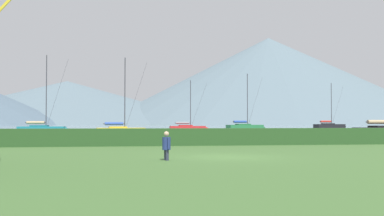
% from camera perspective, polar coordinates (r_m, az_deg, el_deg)
% --- Properties ---
extents(ground_plane, '(1000.00, 1000.00, 0.00)m').
position_cam_1_polar(ground_plane, '(21.54, 4.36, -6.18)').
color(ground_plane, '#3D602D').
extents(harbor_water, '(320.00, 246.00, 0.00)m').
position_cam_1_polar(harbor_water, '(158.00, -7.00, -2.42)').
color(harbor_water, gray).
rests_on(harbor_water, ground_plane).
extents(hedge_line, '(80.00, 1.20, 1.22)m').
position_cam_1_polar(hedge_line, '(32.30, -0.09, -3.66)').
color(hedge_line, '#284C23').
rests_on(hedge_line, ground_plane).
extents(sailboat_slip_0, '(8.78, 3.86, 11.74)m').
position_cam_1_polar(sailboat_slip_0, '(93.75, 6.72, -2.39)').
color(sailboat_slip_0, '#236B38').
rests_on(sailboat_slip_0, harbor_water).
extents(sailboat_slip_1, '(9.19, 3.85, 11.74)m').
position_cam_1_polar(sailboat_slip_1, '(120.44, 16.96, -2.18)').
color(sailboat_slip_1, black).
rests_on(sailboat_slip_1, harbor_water).
extents(sailboat_slip_3, '(7.79, 2.60, 11.66)m').
position_cam_1_polar(sailboat_slip_3, '(70.38, -18.28, -2.54)').
color(sailboat_slip_3, '#19707A').
rests_on(sailboat_slip_3, harbor_water).
extents(sailboat_slip_4, '(7.44, 2.25, 9.33)m').
position_cam_1_polar(sailboat_slip_4, '(82.25, -0.50, -2.55)').
color(sailboat_slip_4, red).
rests_on(sailboat_slip_4, harbor_water).
extents(sailboat_slip_6, '(7.13, 2.64, 10.00)m').
position_cam_1_polar(sailboat_slip_6, '(58.67, -8.88, -2.83)').
color(sailboat_slip_6, gold).
rests_on(sailboat_slip_6, harbor_water).
extents(person_seated_viewer, '(0.36, 0.55, 1.25)m').
position_cam_1_polar(person_seated_viewer, '(19.58, -3.24, -4.60)').
color(person_seated_viewer, '#2D3347').
rests_on(person_seated_viewer, ground_plane).
extents(distant_hill_west_ridge, '(284.00, 284.00, 39.07)m').
position_cam_1_polar(distant_hill_west_ridge, '(422.27, -15.46, 0.65)').
color(distant_hill_west_ridge, slate).
rests_on(distant_hill_west_ridge, ground_plane).
extents(distant_hill_east_ridge, '(313.27, 313.27, 80.06)m').
position_cam_1_polar(distant_hill_east_ridge, '(424.34, 9.62, 3.37)').
color(distant_hill_east_ridge, slate).
rests_on(distant_hill_east_ridge, ground_plane).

